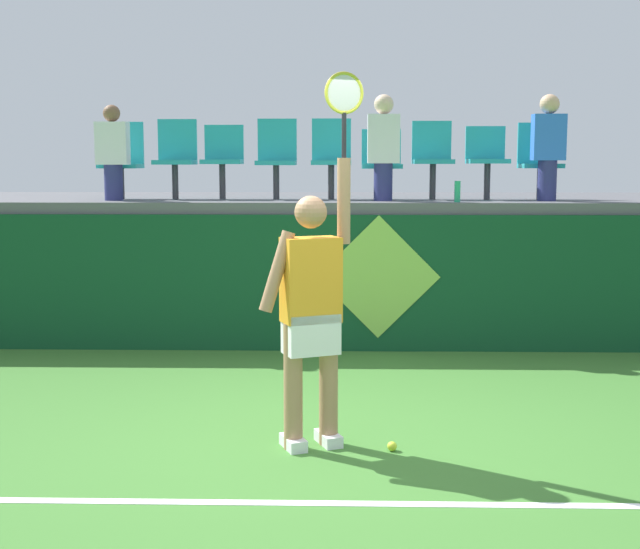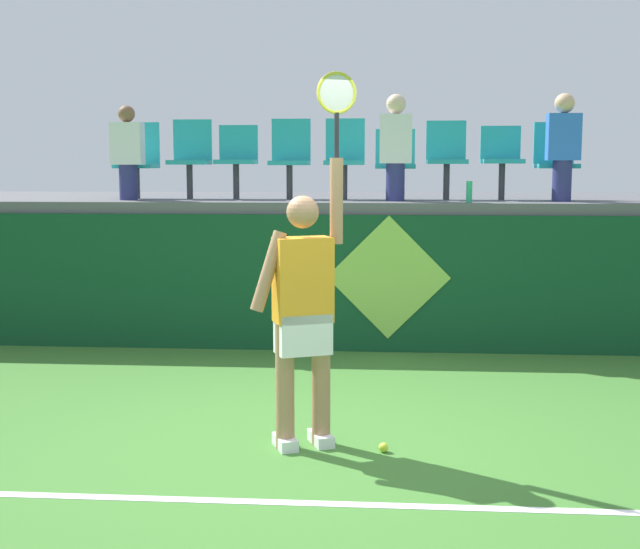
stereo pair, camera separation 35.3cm
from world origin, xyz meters
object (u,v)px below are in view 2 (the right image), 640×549
at_px(water_bottle, 469,192).
at_px(spectator_2, 396,145).
at_px(stadium_chair_2, 237,156).
at_px(stadium_chair_4, 345,155).
at_px(stadium_chair_5, 395,160).
at_px(stadium_chair_6, 446,155).
at_px(tennis_player, 304,307).
at_px(stadium_chair_8, 555,158).
at_px(spectator_0, 128,152).
at_px(stadium_chair_1, 191,155).
at_px(stadium_chair_7, 502,157).
at_px(tennis_ball, 383,447).
at_px(spectator_1, 563,145).
at_px(stadium_chair_0, 138,158).
at_px(stadium_chair_3, 290,155).

relative_size(water_bottle, spectator_2, 0.20).
xyz_separation_m(stadium_chair_2, stadium_chair_4, (1.22, 0.01, 0.02)).
height_order(stadium_chair_5, stadium_chair_6, stadium_chair_6).
relative_size(tennis_player, stadium_chair_4, 2.84).
distance_m(stadium_chair_8, spectator_0, 4.69).
height_order(water_bottle, spectator_2, spectator_2).
height_order(stadium_chair_5, stadium_chair_8, stadium_chair_8).
relative_size(stadium_chair_2, stadium_chair_4, 0.92).
xyz_separation_m(stadium_chair_1, stadium_chair_7, (3.48, -0.01, -0.02)).
relative_size(tennis_ball, spectator_2, 0.06).
bearing_deg(tennis_ball, stadium_chair_8, 65.71).
bearing_deg(spectator_1, stadium_chair_0, 174.92).
xyz_separation_m(stadium_chair_4, stadium_chair_7, (1.73, -0.01, -0.02)).
bearing_deg(spectator_1, stadium_chair_3, 171.95).
bearing_deg(spectator_0, stadium_chair_8, 4.92).
height_order(spectator_1, spectator_2, same).
distance_m(tennis_player, stadium_chair_0, 4.72).
xyz_separation_m(stadium_chair_2, stadium_chair_3, (0.60, 0.01, 0.02)).
distance_m(water_bottle, stadium_chair_0, 3.76).
bearing_deg(stadium_chair_3, tennis_player, -82.47).
height_order(stadium_chair_8, spectator_0, spectator_0).
distance_m(water_bottle, stadium_chair_8, 1.28).
bearing_deg(stadium_chair_7, stadium_chair_6, 179.31).
xyz_separation_m(stadium_chair_6, spectator_2, (-0.57, -0.42, 0.10)).
bearing_deg(spectator_0, spectator_2, -0.47).
height_order(stadium_chair_5, spectator_0, spectator_0).
bearing_deg(tennis_ball, stadium_chair_1, 118.38).
height_order(tennis_player, stadium_chair_6, tennis_player).
bearing_deg(stadium_chair_4, spectator_1, -10.14).
relative_size(tennis_ball, stadium_chair_5, 0.08).
bearing_deg(tennis_player, stadium_chair_7, 65.56).
distance_m(stadium_chair_3, stadium_chair_7, 2.34).
height_order(stadium_chair_0, stadium_chair_3, stadium_chair_3).
height_order(spectator_0, spectator_1, spectator_1).
relative_size(water_bottle, spectator_1, 0.20).
height_order(stadium_chair_0, stadium_chair_1, stadium_chair_1).
bearing_deg(water_bottle, stadium_chair_4, 151.32).
height_order(water_bottle, spectator_0, spectator_0).
relative_size(tennis_player, stadium_chair_5, 3.27).
distance_m(stadium_chair_6, spectator_0, 3.51).
height_order(stadium_chair_1, stadium_chair_6, stadium_chair_1).
distance_m(tennis_player, stadium_chair_6, 4.31).
bearing_deg(spectator_2, water_bottle, -21.29).
height_order(tennis_ball, stadium_chair_3, stadium_chair_3).
xyz_separation_m(water_bottle, spectator_0, (-3.67, 0.32, 0.42)).
bearing_deg(stadium_chair_6, stadium_chair_0, 179.91).
bearing_deg(stadium_chair_0, stadium_chair_7, -0.18).
bearing_deg(tennis_ball, stadium_chair_0, 124.56).
bearing_deg(stadium_chair_7, stadium_chair_2, 179.94).
height_order(tennis_player, spectator_1, spectator_1).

